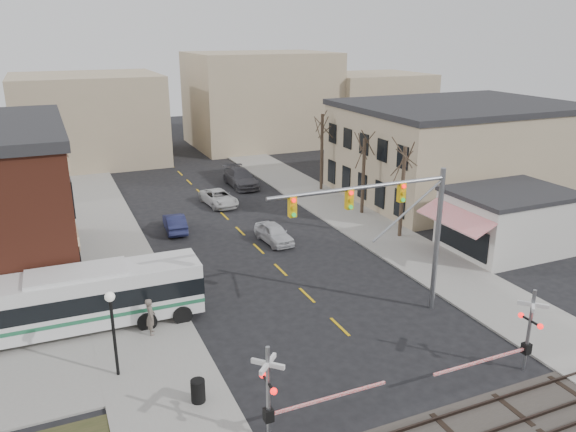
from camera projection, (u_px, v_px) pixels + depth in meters
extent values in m
plane|color=black|center=(359.00, 346.00, 27.53)|extent=(160.00, 160.00, 0.00)
cube|color=gray|center=(109.00, 240.00, 41.31)|extent=(5.00, 60.00, 0.12)
cube|color=gray|center=(337.00, 208.00, 48.51)|extent=(5.00, 60.00, 0.12)
cube|color=#2D231E|center=(438.00, 418.00, 22.21)|extent=(160.00, 0.08, 0.14)
cube|color=tan|center=(70.00, 203.00, 35.56)|extent=(0.10, 15.00, 0.50)
cube|color=tan|center=(62.00, 139.00, 34.27)|extent=(0.10, 15.00, 0.70)
cube|color=black|center=(75.00, 240.00, 36.35)|extent=(0.08, 13.00, 2.60)
cube|color=tan|center=(457.00, 152.00, 52.01)|extent=(20.00, 15.00, 8.00)
cube|color=#262628|center=(461.00, 105.00, 50.67)|extent=(20.30, 15.30, 0.50)
cube|color=beige|center=(508.00, 222.00, 39.06)|extent=(8.00, 6.00, 4.00)
cube|color=#262628|center=(512.00, 193.00, 38.38)|extent=(8.20, 6.20, 0.30)
cube|color=red|center=(454.00, 217.00, 36.92)|extent=(1.68, 6.00, 0.87)
cylinder|color=#382B21|center=(402.00, 192.00, 40.85)|extent=(0.28, 0.28, 6.75)
cylinder|color=#382B21|center=(363.00, 176.00, 46.25)|extent=(0.28, 0.28, 6.30)
cylinder|color=#382B21|center=(322.00, 152.00, 53.15)|extent=(0.28, 0.28, 7.20)
cube|color=silver|center=(80.00, 298.00, 28.43)|extent=(12.24, 2.88, 2.70)
cube|color=black|center=(80.00, 295.00, 28.37)|extent=(12.28, 2.92, 0.91)
cube|color=#216543|center=(81.00, 310.00, 28.63)|extent=(12.28, 2.92, 0.20)
cylinder|color=black|center=(83.00, 321.00, 28.83)|extent=(1.07, 2.66, 1.02)
cylinder|color=gray|center=(437.00, 241.00, 30.02)|extent=(0.28, 0.28, 8.00)
cylinder|color=gray|center=(361.00, 188.00, 27.06)|extent=(9.78, 0.20, 0.20)
cube|color=gold|center=(401.00, 192.00, 28.13)|extent=(0.35, 0.30, 1.00)
cube|color=gold|center=(349.00, 199.00, 26.99)|extent=(0.35, 0.30, 1.00)
cube|color=gold|center=(292.00, 206.00, 25.85)|extent=(0.35, 0.30, 1.00)
cylinder|color=gray|center=(268.00, 394.00, 20.62)|extent=(0.16, 0.16, 4.00)
cube|color=silver|center=(268.00, 364.00, 20.21)|extent=(1.00, 1.00, 0.18)
cube|color=silver|center=(268.00, 364.00, 20.21)|extent=(1.00, 1.00, 0.18)
sphere|color=#FF0C0C|center=(274.00, 391.00, 19.98)|extent=(0.26, 0.26, 0.26)
sphere|color=#FF0C0C|center=(263.00, 375.00, 20.94)|extent=(0.26, 0.26, 0.26)
cube|color=black|center=(269.00, 415.00, 20.90)|extent=(0.35, 0.35, 0.50)
cube|color=#FF0C0C|center=(330.00, 398.00, 21.89)|extent=(5.00, 0.10, 0.10)
cylinder|color=gray|center=(529.00, 331.00, 24.98)|extent=(0.16, 0.16, 4.00)
cube|color=silver|center=(533.00, 305.00, 24.57)|extent=(1.00, 1.00, 0.18)
cube|color=silver|center=(533.00, 305.00, 24.57)|extent=(1.00, 1.00, 0.18)
sphere|color=#FF0C0C|center=(540.00, 326.00, 24.35)|extent=(0.26, 0.26, 0.26)
sphere|color=#FF0C0C|center=(521.00, 315.00, 25.31)|extent=(0.26, 0.26, 0.26)
cube|color=black|center=(526.00, 348.00, 25.27)|extent=(0.35, 0.35, 0.50)
cube|color=#FF0C0C|center=(481.00, 361.00, 24.28)|extent=(5.00, 0.10, 0.10)
cylinder|color=black|center=(114.00, 338.00, 24.47)|extent=(0.14, 0.14, 3.69)
sphere|color=silver|center=(110.00, 297.00, 23.84)|extent=(0.44, 0.44, 0.44)
cylinder|color=black|center=(198.00, 391.00, 23.10)|extent=(0.60, 0.60, 0.98)
imported|color=silver|center=(274.00, 233.00, 40.75)|extent=(1.96, 4.20, 1.39)
imported|color=#191D40|center=(175.00, 223.00, 42.97)|extent=(1.79, 4.26, 1.37)
imported|color=#BABABA|center=(219.00, 198.00, 49.43)|extent=(2.69, 4.98, 1.33)
imported|color=#48474C|center=(241.00, 178.00, 55.35)|extent=(2.43, 5.85, 1.69)
imported|color=#645950|center=(151.00, 316.00, 28.10)|extent=(0.56, 0.77, 1.94)
imported|color=#303955|center=(102.00, 310.00, 29.07)|extent=(0.98, 0.92, 1.60)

